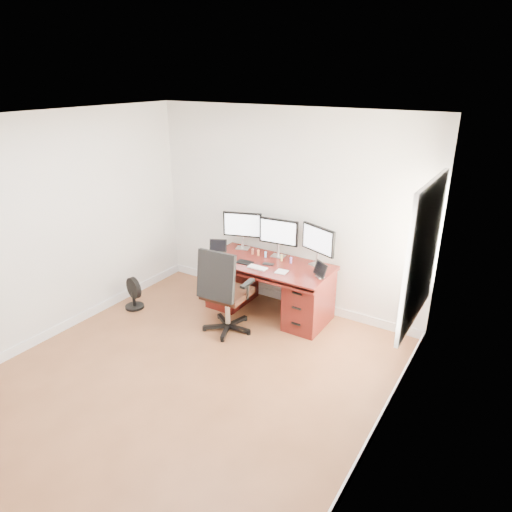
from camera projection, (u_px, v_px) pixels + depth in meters
The scene contains 20 objects.
ground at pixel (182, 383), 4.87m from camera, with size 4.50×4.50×0.00m, color brown.
back_wall at pixel (285, 211), 6.13m from camera, with size 4.00×0.10×2.70m, color white.
right_wall at pixel (382, 317), 3.47m from camera, with size 0.10×4.50×2.70m.
desk at pixel (269, 286), 6.16m from camera, with size 1.70×0.80×0.75m.
office_chair at pixel (225, 305), 5.71m from camera, with size 0.67×0.65×1.14m.
floor_fan at pixel (133, 294), 6.35m from camera, with size 0.31×0.26×0.45m.
monitor_left at pixel (242, 226), 6.37m from camera, with size 0.53×0.20×0.53m.
monitor_center at pixel (278, 233), 6.09m from camera, with size 0.55×0.16×0.53m.
monitor_right at pixel (318, 241), 5.80m from camera, with size 0.52×0.23×0.53m.
tablet_left at pixel (218, 247), 6.32m from camera, with size 0.25×0.16×0.19m.
tablet_right at pixel (320, 271), 5.56m from camera, with size 0.23×0.19×0.19m.
keyboard at pixel (257, 268), 5.84m from camera, with size 0.25×0.11×0.01m, color white.
trackpad at pixel (282, 272), 5.72m from camera, with size 0.14×0.14×0.01m, color silver.
drawing_tablet at pixel (245, 262), 6.01m from camera, with size 0.22×0.14×0.01m, color black.
phone at pixel (268, 264), 5.95m from camera, with size 0.15×0.07×0.01m, color black.
figurine_brown at pixel (253, 251), 6.27m from camera, with size 0.04×0.04×0.09m.
figurine_orange at pixel (258, 252), 6.22m from camera, with size 0.04×0.04×0.09m.
figurine_blue at pixel (266, 254), 6.17m from camera, with size 0.04×0.04×0.09m.
figurine_yellow at pixel (282, 258), 6.04m from camera, with size 0.04×0.04×0.09m.
figurine_purple at pixel (291, 260), 5.98m from camera, with size 0.04×0.04×0.09m.
Camera 1 is at (2.79, -2.98, 3.09)m, focal length 32.00 mm.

